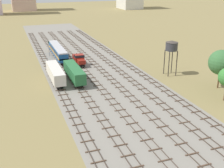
# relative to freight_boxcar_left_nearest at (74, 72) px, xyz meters

# --- Properties ---
(ground_plane) EXTENTS (480.00, 480.00, 0.00)m
(ground_plane) POSITION_rel_freight_boxcar_left_nearest_xyz_m (7.00, 10.11, -2.45)
(ground_plane) COLOR olive
(ballast_bed) EXTENTS (27.36, 176.00, 0.01)m
(ballast_bed) POSITION_rel_freight_boxcar_left_nearest_xyz_m (7.00, 10.11, -2.45)
(ballast_bed) COLOR gray
(ballast_bed) RESTS_ON ground
(track_far_left) EXTENTS (2.40, 126.00, 0.29)m
(track_far_left) POSITION_rel_freight_boxcar_left_nearest_xyz_m (-4.68, 11.11, -2.31)
(track_far_left) COLOR #47382D
(track_far_left) RESTS_ON ground
(track_left) EXTENTS (2.40, 126.00, 0.29)m
(track_left) POSITION_rel_freight_boxcar_left_nearest_xyz_m (-0.01, 11.11, -2.31)
(track_left) COLOR #47382D
(track_left) RESTS_ON ground
(track_centre_left) EXTENTS (2.40, 126.00, 0.29)m
(track_centre_left) POSITION_rel_freight_boxcar_left_nearest_xyz_m (4.66, 11.11, -2.31)
(track_centre_left) COLOR #47382D
(track_centre_left) RESTS_ON ground
(track_centre) EXTENTS (2.40, 126.00, 0.29)m
(track_centre) POSITION_rel_freight_boxcar_left_nearest_xyz_m (9.34, 11.11, -2.31)
(track_centre) COLOR #47382D
(track_centre) RESTS_ON ground
(track_centre_right) EXTENTS (2.40, 126.00, 0.29)m
(track_centre_right) POSITION_rel_freight_boxcar_left_nearest_xyz_m (14.01, 11.11, -2.31)
(track_centre_right) COLOR #47382D
(track_centre_right) RESTS_ON ground
(track_right) EXTENTS (2.40, 126.00, 0.29)m
(track_right) POSITION_rel_freight_boxcar_left_nearest_xyz_m (18.68, 11.11, -2.31)
(track_right) COLOR #47382D
(track_right) RESTS_ON ground
(freight_boxcar_left_nearest) EXTENTS (2.87, 14.00, 3.60)m
(freight_boxcar_left_nearest) POSITION_rel_freight_boxcar_left_nearest_xyz_m (0.00, 0.00, 0.00)
(freight_boxcar_left_nearest) COLOR #286638
(freight_boxcar_left_nearest) RESTS_ON ground
(freight_boxcar_far_left_near) EXTENTS (2.87, 14.00, 3.60)m
(freight_boxcar_far_left_near) POSITION_rel_freight_boxcar_left_nearest_xyz_m (-4.67, 1.09, 0.00)
(freight_boxcar_far_left_near) COLOR beige
(freight_boxcar_far_left_near) RESTS_ON ground
(shunter_loco_centre_left_mid) EXTENTS (2.74, 8.46, 3.10)m
(shunter_loco_centre_left_mid) POSITION_rel_freight_boxcar_left_nearest_xyz_m (4.66, 13.81, -0.44)
(shunter_loco_centre_left_mid) COLOR maroon
(shunter_loco_centre_left_mid) RESTS_ON ground
(diesel_railcar_left_midfar) EXTENTS (2.96, 20.50, 3.80)m
(diesel_railcar_left_midfar) POSITION_rel_freight_boxcar_left_nearest_xyz_m (-0.01, 23.53, 0.15)
(diesel_railcar_left_midfar) COLOR #194C8C
(diesel_railcar_left_midfar) RESTS_ON ground
(water_tower) EXTENTS (3.38, 3.38, 9.57)m
(water_tower) POSITION_rel_freight_boxcar_left_nearest_xyz_m (25.97, -3.99, 5.53)
(water_tower) COLOR #2D2826
(water_tower) RESTS_ON ground
(signal_post_nearest) EXTENTS (0.28, 0.47, 5.30)m
(signal_post_nearest) POSITION_rel_freight_boxcar_left_nearest_xyz_m (-2.34, 27.76, 0.92)
(signal_post_nearest) COLOR gray
(signal_post_nearest) RESTS_ON ground
(lineside_tree_1) EXTENTS (5.98, 5.98, 9.45)m
(lineside_tree_1) POSITION_rel_freight_boxcar_left_nearest_xyz_m (31.69, -16.90, 4.00)
(lineside_tree_1) COLOR #4C331E
(lineside_tree_1) RESTS_ON ground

